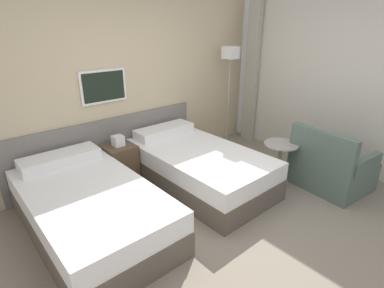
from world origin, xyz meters
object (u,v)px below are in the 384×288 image
Objects in this scene: bed_near_door at (90,208)px; side_table at (280,155)px; nightstand at (120,163)px; floor_lamp at (230,66)px; armchair at (330,169)px; bed_near_window at (198,166)px.

bed_near_door reaches higher than side_table.
floor_lamp is at bearing -1.31° from nightstand.
bed_near_door is 3.00× the size of nightstand.
armchair reaches higher than bed_near_door.
bed_near_door is 3.20m from floor_lamp.
floor_lamp is (1.36, 0.71, 1.15)m from bed_near_window.
bed_near_window is 1.17× the size of floor_lamp.
nightstand is (0.77, 0.76, 0.02)m from bed_near_door.
floor_lamp reaches higher than bed_near_window.
side_table is at bearing -16.16° from bed_near_door.
armchair is at bearing -53.01° from side_table.
side_table is at bearing -41.38° from nightstand.
bed_near_door is 1.54m from bed_near_window.
bed_near_door is 1.00× the size of bed_near_window.
floor_lamp is 1.80× the size of armchair.
floor_lamp reaches higher than nightstand.
armchair is at bearing -44.06° from nightstand.
side_table is at bearing -108.16° from floor_lamp.
armchair is (-0.06, -1.95, -1.15)m from floor_lamp.
side_table is 0.68m from armchair.
nightstand is at bearing 52.35° from armchair.
nightstand reaches higher than bed_near_door.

